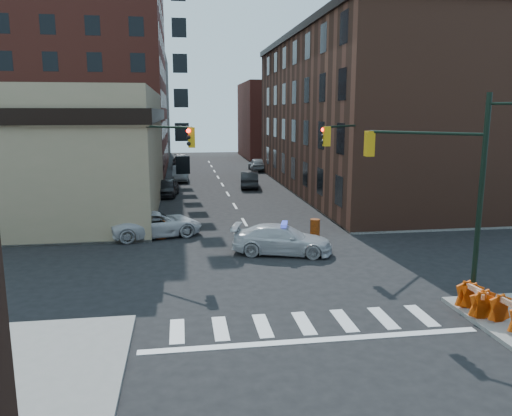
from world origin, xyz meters
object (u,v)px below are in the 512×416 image
object	(u,v)px
pedestrian_b	(87,227)
barricade_nw_a	(99,228)
pickup	(156,224)
parked_car_wnear	(167,188)
parked_car_wfar	(181,174)
parked_car_enear	(250,180)
pedestrian_a	(81,219)
barrel_road	(315,228)
barrel_bank	(161,230)
barricade_se_a	(475,299)
police_car	(282,240)

from	to	relation	value
pedestrian_b	barricade_nw_a	world-z (taller)	pedestrian_b
pickup	parked_car_wnear	bearing A→B (deg)	-16.74
parked_car_wfar	parked_car_enear	world-z (taller)	same
pickup	pedestrian_a	xyz separation A→B (m)	(-4.51, 0.78, 0.27)
barrel_road	barricade_nw_a	world-z (taller)	same
parked_car_wnear	barricade_nw_a	world-z (taller)	parked_car_wnear
barrel_road	parked_car_enear	bearing A→B (deg)	93.52
parked_car_enear	barricade_nw_a	distance (m)	21.86
parked_car_wnear	pedestrian_b	xyz separation A→B (m)	(-4.18, -15.64, 0.19)
parked_car_enear	barrel_bank	size ratio (longest dim) A/B	4.65
pedestrian_a	barrel_road	distance (m)	14.24
barricade_nw_a	parked_car_wnear	bearing A→B (deg)	87.98
pedestrian_b	barricade_nw_a	distance (m)	1.34
pedestrian_b	barricade_se_a	bearing A→B (deg)	-44.61
barrel_road	parked_car_wnear	bearing A→B (deg)	119.91
parked_car_wnear	pedestrian_b	world-z (taller)	pedestrian_b
parked_car_enear	barricade_se_a	xyz separation A→B (m)	(3.87, -32.75, -0.15)
police_car	parked_car_wnear	xyz separation A→B (m)	(-6.52, 19.53, -0.00)
parked_car_enear	barrel_bank	distance (m)	20.89
barrel_bank	barricade_nw_a	distance (m)	3.76
pedestrian_a	barricade_nw_a	xyz separation A→B (m)	(1.14, -0.48, -0.44)
parked_car_enear	pickup	bearing A→B (deg)	73.76
parked_car_wfar	barrel_road	world-z (taller)	parked_car_wfar
police_car	pedestrian_b	distance (m)	11.39
barrel_bank	parked_car_enear	bearing A→B (deg)	67.40
parked_car_wnear	parked_car_enear	size ratio (longest dim) A/B	0.93
barrel_road	pickup	bearing A→B (deg)	171.99
pickup	barricade_nw_a	bearing A→B (deg)	69.32
police_car	pedestrian_b	world-z (taller)	pedestrian_b
pickup	barricade_se_a	distance (m)	18.56
police_car	parked_car_enear	distance (m)	23.59
parked_car_wfar	barrel_road	bearing A→B (deg)	-72.32
pickup	barricade_se_a	xyz separation A→B (m)	(12.20, -13.99, -0.12)
pedestrian_a	pedestrian_b	xyz separation A→B (m)	(0.63, -1.67, -0.09)
police_car	barrel_bank	bearing A→B (deg)	72.88
parked_car_enear	barricade_se_a	world-z (taller)	parked_car_enear
parked_car_wnear	barricade_nw_a	xyz separation A→B (m)	(-3.67, -14.45, -0.17)
barricade_nw_a	barrel_road	bearing A→B (deg)	4.97
pickup	barricade_nw_a	size ratio (longest dim) A/B	4.60
parked_car_enear	barricade_nw_a	world-z (taller)	parked_car_enear
parked_car_wnear	barrel_road	size ratio (longest dim) A/B	4.30
pedestrian_b	barrel_bank	bearing A→B (deg)	-0.46
police_car	parked_car_enear	bearing A→B (deg)	12.36
police_car	barrel_road	xyz separation A→B (m)	(2.75, 3.43, -0.24)
pickup	barricade_se_a	size ratio (longest dim) A/B	4.17
parked_car_enear	barrel_bank	bearing A→B (deg)	75.09
parked_car_wnear	parked_car_wfar	bearing A→B (deg)	89.63
police_car	barricade_se_a	size ratio (longest dim) A/B	4.00
parked_car_wfar	barrel_bank	world-z (taller)	parked_car_wfar
parked_car_wfar	barrel_road	xyz separation A→B (m)	(8.01, -25.99, -0.27)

